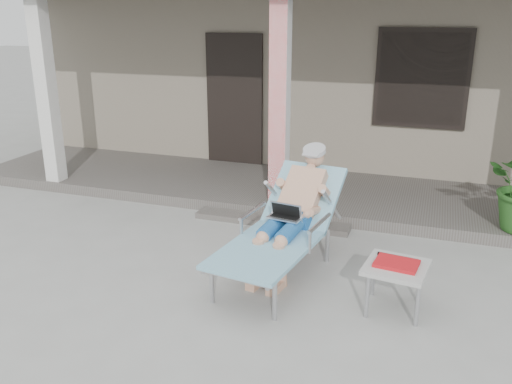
% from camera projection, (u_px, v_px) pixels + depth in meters
% --- Properties ---
extents(ground, '(60.00, 60.00, 0.00)m').
position_uv_depth(ground, '(215.00, 291.00, 5.26)').
color(ground, '#9E9E99').
rests_on(ground, ground).
extents(house, '(10.40, 5.40, 3.30)m').
position_uv_depth(house, '(343.00, 60.00, 10.56)').
color(house, gray).
rests_on(house, ground).
extents(porch_deck, '(10.00, 2.00, 0.15)m').
position_uv_depth(porch_deck, '(295.00, 191.00, 7.93)').
color(porch_deck, '#605B56').
rests_on(porch_deck, ground).
extents(porch_step, '(2.00, 0.30, 0.07)m').
position_uv_depth(porch_step, '(272.00, 221.00, 6.91)').
color(porch_step, '#605B56').
rests_on(porch_step, ground).
extents(lounger, '(1.02, 2.04, 1.29)m').
position_uv_depth(lounger, '(288.00, 197.00, 5.48)').
color(lounger, '#B7B7BC').
rests_on(lounger, ground).
extents(side_table, '(0.60, 0.60, 0.48)m').
position_uv_depth(side_table, '(396.00, 269.00, 4.82)').
color(side_table, '#ADADA8').
rests_on(side_table, ground).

